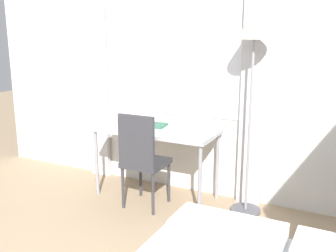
# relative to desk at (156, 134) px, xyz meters

# --- Properties ---
(wall_back_with_window) EXTENTS (5.72, 0.13, 2.70)m
(wall_back_with_window) POSITION_rel_desk_xyz_m (0.41, 0.36, 0.66)
(wall_back_with_window) COLOR silver
(wall_back_with_window) RESTS_ON ground_plane
(desk) EXTENTS (1.27, 0.56, 0.75)m
(desk) POSITION_rel_desk_xyz_m (0.00, 0.00, 0.00)
(desk) COLOR #B2B2B7
(desk) RESTS_ON ground_plane
(desk_chair) EXTENTS (0.40, 0.40, 0.97)m
(desk_chair) POSITION_rel_desk_xyz_m (0.01, -0.31, -0.15)
(desk_chair) COLOR #333338
(desk_chair) RESTS_ON ground_plane
(standing_lamp) EXTENTS (0.32, 0.32, 1.92)m
(standing_lamp) POSITION_rel_desk_xyz_m (0.96, 0.07, 0.92)
(standing_lamp) COLOR #4C4C51
(standing_lamp) RESTS_ON ground_plane
(telephone) EXTENTS (0.16, 0.13, 0.12)m
(telephone) POSITION_rel_desk_xyz_m (0.53, 0.07, 0.11)
(telephone) COLOR silver
(telephone) RESTS_ON desk
(book) EXTENTS (0.31, 0.24, 0.02)m
(book) POSITION_rel_desk_xyz_m (-0.08, 0.08, 0.08)
(book) COLOR #33664C
(book) RESTS_ON desk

